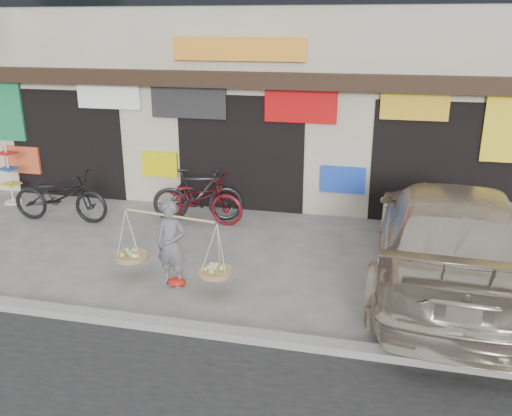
% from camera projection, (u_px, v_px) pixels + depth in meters
% --- Properties ---
extents(ground, '(70.00, 70.00, 0.00)m').
position_uv_depth(ground, '(192.00, 269.00, 9.82)').
color(ground, gray).
rests_on(ground, ground).
extents(kerb, '(70.00, 0.25, 0.12)m').
position_uv_depth(kerb, '(145.00, 323.00, 7.96)').
color(kerb, gray).
rests_on(kerb, ground).
extents(shophouse_block, '(14.00, 6.32, 7.00)m').
position_uv_depth(shophouse_block, '(267.00, 54.00, 14.62)').
color(shophouse_block, '#BDB399').
rests_on(shophouse_block, ground).
extents(street_vendor, '(2.17, 0.82, 1.49)m').
position_uv_depth(street_vendor, '(171.00, 248.00, 9.03)').
color(street_vendor, slate).
rests_on(street_vendor, ground).
extents(bike_0, '(2.25, 0.90, 1.16)m').
position_uv_depth(bike_0, '(60.00, 196.00, 12.06)').
color(bike_0, black).
rests_on(bike_0, ground).
extents(bike_1, '(2.09, 1.07, 1.21)m').
position_uv_depth(bike_1, '(198.00, 195.00, 12.06)').
color(bike_1, black).
rests_on(bike_1, ground).
extents(bike_2, '(2.17, 0.84, 1.12)m').
position_uv_depth(bike_2, '(197.00, 198.00, 11.98)').
color(bike_2, '#590F14').
rests_on(bike_2, ground).
extents(suv, '(2.77, 6.17, 1.76)m').
position_uv_depth(suv, '(451.00, 236.00, 9.01)').
color(suv, '#B9AB95').
rests_on(suv, ground).
extents(display_rack, '(0.43, 0.43, 1.56)m').
position_uv_depth(display_rack, '(10.00, 178.00, 13.27)').
color(display_rack, silver).
rests_on(display_rack, ground).
extents(red_bag, '(0.31, 0.25, 0.14)m').
position_uv_depth(red_bag, '(177.00, 282.00, 9.19)').
color(red_bag, red).
rests_on(red_bag, ground).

